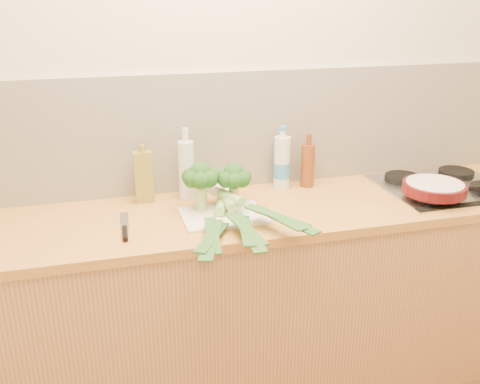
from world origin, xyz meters
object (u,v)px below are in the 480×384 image
at_px(chefs_knife, 125,230).
at_px(skillet, 435,188).
at_px(gas_hob, 445,186).
at_px(chopping_board, 223,215).

bearing_deg(chefs_knife, skillet, 1.22).
distance_m(gas_hob, chefs_knife, 1.49).
height_order(chopping_board, chefs_knife, chefs_knife).
bearing_deg(skillet, gas_hob, 55.75).
bearing_deg(gas_hob, skillet, -139.46).
xyz_separation_m(gas_hob, chopping_board, (-1.08, -0.05, -0.01)).
distance_m(chefs_knife, skillet, 1.35).
relative_size(gas_hob, skillet, 1.46).
distance_m(chopping_board, skillet, 0.95).
distance_m(gas_hob, chopping_board, 1.08).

